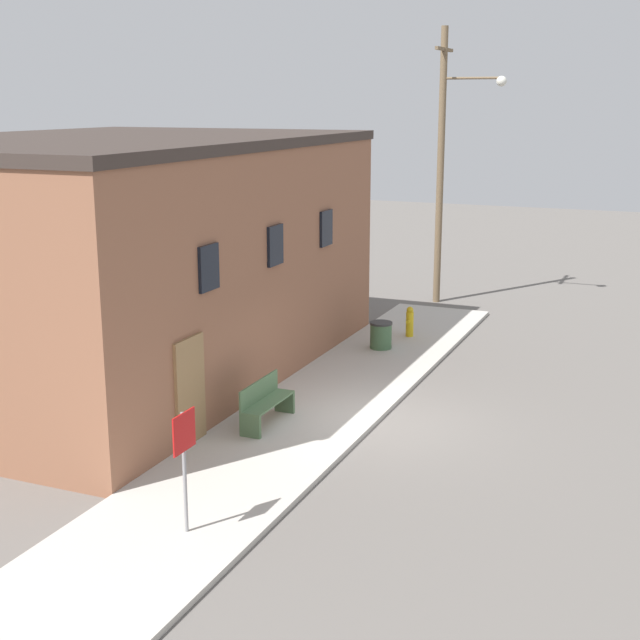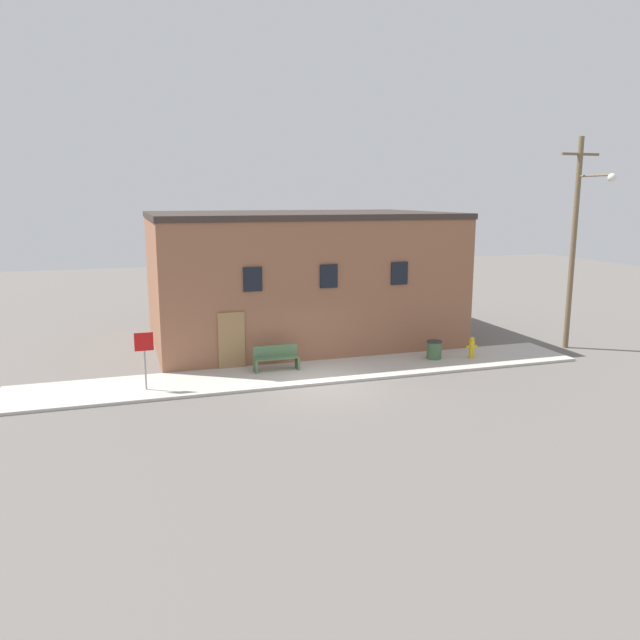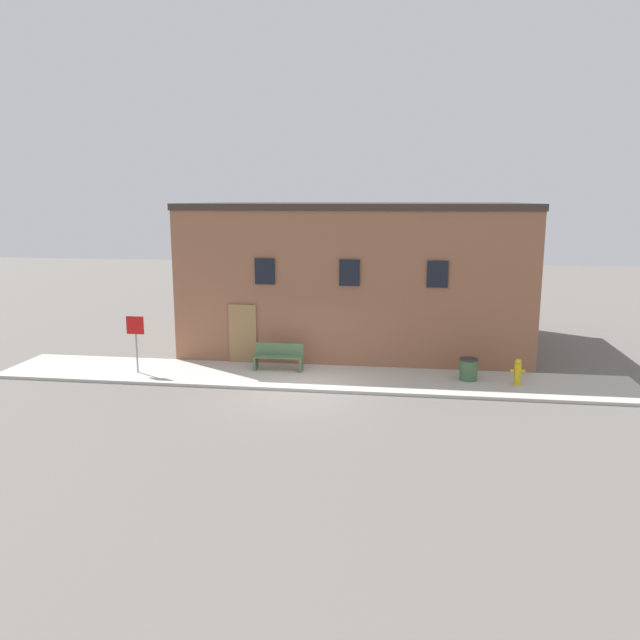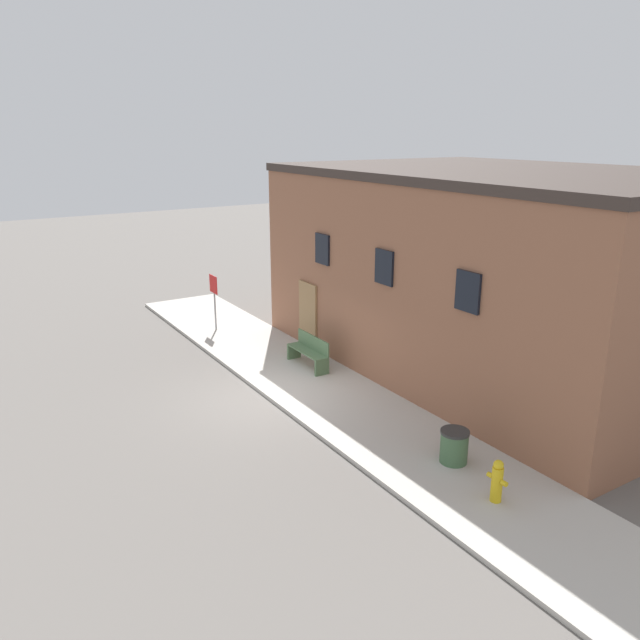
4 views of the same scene
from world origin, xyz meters
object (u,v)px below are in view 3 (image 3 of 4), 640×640
Objects in this scene: bench at (279,357)px; trash_bin at (469,369)px; stop_sign at (136,334)px; fire_hydrant at (518,372)px.

bench is 6.34m from trash_bin.
fire_hydrant is at bearing 1.54° from stop_sign.
trash_bin is (11.00, 0.67, -0.97)m from stop_sign.
bench is at bearing 177.31° from trash_bin.
trash_bin is at bearing -2.69° from bench.
bench is at bearing 11.76° from stop_sign.
trash_bin is (6.33, -0.30, -0.10)m from bench.
bench reaches higher than fire_hydrant.
stop_sign is 4.85m from bench.
fire_hydrant is 1.19× the size of trash_bin.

